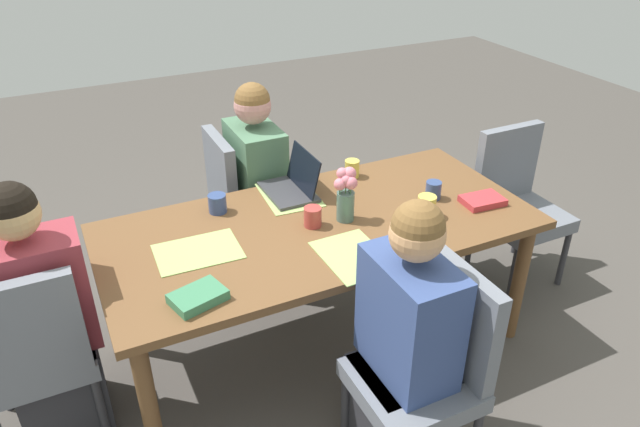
% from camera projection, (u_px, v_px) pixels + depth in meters
% --- Properties ---
extents(ground_plane, '(10.00, 10.00, 0.00)m').
position_uv_depth(ground_plane, '(320.00, 340.00, 3.14)').
color(ground_plane, '#4C4742').
extents(dining_table, '(2.02, 0.95, 0.72)m').
position_uv_depth(dining_table, '(320.00, 236.00, 2.82)').
color(dining_table, brown).
rests_on(dining_table, ground_plane).
extents(chair_far_left_near, '(0.44, 0.44, 0.90)m').
position_uv_depth(chair_far_left_near, '(430.00, 362.00, 2.31)').
color(chair_far_left_near, slate).
rests_on(chair_far_left_near, ground_plane).
extents(person_far_left_near, '(0.36, 0.40, 1.19)m').
position_uv_depth(person_far_left_near, '(406.00, 353.00, 2.31)').
color(person_far_left_near, '#2D2D33').
rests_on(person_far_left_near, ground_plane).
extents(chair_near_left_mid, '(0.44, 0.44, 0.90)m').
position_uv_depth(chair_near_left_mid, '(242.00, 198.00, 3.46)').
color(chair_near_left_mid, slate).
rests_on(chair_near_left_mid, ground_plane).
extents(person_near_left_mid, '(0.36, 0.40, 1.19)m').
position_uv_depth(person_near_left_mid, '(258.00, 196.00, 3.43)').
color(person_near_left_mid, '#2D2D33').
rests_on(person_near_left_mid, ground_plane).
extents(chair_head_right_left_far, '(0.44, 0.44, 0.90)m').
position_uv_depth(chair_head_right_left_far, '(33.00, 350.00, 2.36)').
color(chair_head_right_left_far, slate).
rests_on(chair_head_right_left_far, ground_plane).
extents(person_head_right_left_far, '(0.40, 0.36, 1.19)m').
position_uv_depth(person_head_right_left_far, '(46.00, 329.00, 2.43)').
color(person_head_right_left_far, '#2D2D33').
rests_on(person_head_right_left_far, ground_plane).
extents(chair_head_left_right_near, '(0.44, 0.44, 0.90)m').
position_uv_depth(chair_head_left_right_near, '(516.00, 198.00, 3.46)').
color(chair_head_left_right_near, slate).
rests_on(chair_head_left_right_near, ground_plane).
extents(flower_vase, '(0.11, 0.10, 0.26)m').
position_uv_depth(flower_vase, '(346.00, 193.00, 2.74)').
color(flower_vase, '#4C6B60').
rests_on(flower_vase, dining_table).
extents(placemat_far_left_near, '(0.26, 0.36, 0.00)m').
position_uv_depth(placemat_far_left_near, '(353.00, 256.00, 2.54)').
color(placemat_far_left_near, '#9EBC66').
rests_on(placemat_far_left_near, dining_table).
extents(placemat_near_left_mid, '(0.28, 0.38, 0.00)m').
position_uv_depth(placemat_near_left_mid, '(289.00, 195.00, 3.02)').
color(placemat_near_left_mid, '#9EBC66').
rests_on(placemat_near_left_mid, dining_table).
extents(placemat_head_right_left_far, '(0.37, 0.27, 0.00)m').
position_uv_depth(placemat_head_right_left_far, '(198.00, 252.00, 2.57)').
color(placemat_head_right_left_far, '#9EBC66').
rests_on(placemat_head_right_left_far, dining_table).
extents(laptop_near_left_mid, '(0.22, 0.32, 0.21)m').
position_uv_depth(laptop_near_left_mid, '(293.00, 185.00, 3.02)').
color(laptop_near_left_mid, '#38383D').
rests_on(laptop_near_left_mid, dining_table).
extents(coffee_mug_near_left, '(0.08, 0.08, 0.09)m').
position_uv_depth(coffee_mug_near_left, '(313.00, 217.00, 2.74)').
color(coffee_mug_near_left, '#AD3D38').
rests_on(coffee_mug_near_left, dining_table).
extents(coffee_mug_near_right, '(0.09, 0.09, 0.11)m').
position_uv_depth(coffee_mug_near_right, '(426.00, 206.00, 2.81)').
color(coffee_mug_near_right, '#DBC64C').
rests_on(coffee_mug_near_right, dining_table).
extents(coffee_mug_centre_left, '(0.08, 0.08, 0.09)m').
position_uv_depth(coffee_mug_centre_left, '(352.00, 169.00, 3.18)').
color(coffee_mug_centre_left, '#DBC64C').
rests_on(coffee_mug_centre_left, dining_table).
extents(coffee_mug_centre_right, '(0.09, 0.09, 0.09)m').
position_uv_depth(coffee_mug_centre_right, '(217.00, 203.00, 2.85)').
color(coffee_mug_centre_right, '#33477A').
rests_on(coffee_mug_centre_right, dining_table).
extents(coffee_mug_far_left, '(0.08, 0.08, 0.09)m').
position_uv_depth(coffee_mug_far_left, '(433.00, 190.00, 2.97)').
color(coffee_mug_far_left, '#33477A').
rests_on(coffee_mug_far_left, dining_table).
extents(book_red_cover, '(0.23, 0.19, 0.04)m').
position_uv_depth(book_red_cover, '(198.00, 297.00, 2.27)').
color(book_red_cover, '#3D7F56').
rests_on(book_red_cover, dining_table).
extents(book_blue_cover, '(0.21, 0.15, 0.03)m').
position_uv_depth(book_blue_cover, '(483.00, 200.00, 2.94)').
color(book_blue_cover, '#B73338').
rests_on(book_blue_cover, dining_table).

